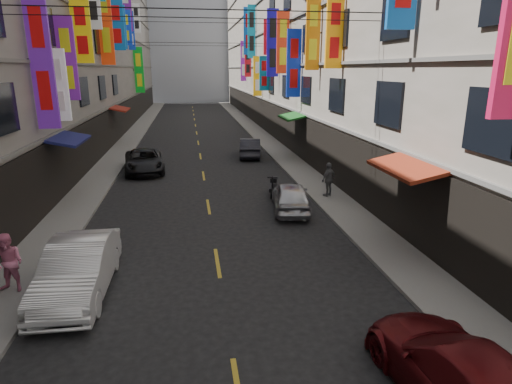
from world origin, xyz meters
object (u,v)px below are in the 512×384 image
object	(u,v)px
car_left_far	(144,161)
pedestrian_rfar	(329,179)
car_left_mid	(78,269)
pedestrian_lfar	(9,263)
scooter_far_right	(273,186)
car_right_mid	(291,197)
car_right_near	(466,380)
car_right_far	(250,148)

from	to	relation	value
car_left_far	pedestrian_rfar	bearing A→B (deg)	-43.90
car_left_mid	pedestrian_lfar	xyz separation A→B (m)	(-1.85, 0.21, 0.21)
scooter_far_right	car_left_mid	size ratio (longest dim) A/B	0.38
car_left_far	pedestrian_lfar	world-z (taller)	pedestrian_lfar
car_right_mid	car_left_mid	bearing A→B (deg)	47.79
car_left_far	car_right_near	size ratio (longest dim) A/B	0.99
car_left_far	pedestrian_lfar	bearing A→B (deg)	-105.39
pedestrian_lfar	car_right_mid	bearing A→B (deg)	48.99
car_right_far	car_left_far	bearing A→B (deg)	35.24
scooter_far_right	car_right_mid	distance (m)	2.59
car_right_near	car_right_far	world-z (taller)	car_right_near
pedestrian_lfar	pedestrian_rfar	size ratio (longest dim) A/B	1.02
car_right_far	pedestrian_lfar	xyz separation A→B (m)	(-9.35, -18.40, 0.29)
car_right_mid	pedestrian_rfar	xyz separation A→B (m)	(2.28, 1.63, 0.29)
scooter_far_right	pedestrian_rfar	world-z (taller)	pedestrian_rfar
car_left_far	car_right_mid	world-z (taller)	car_left_far
car_right_near	pedestrian_lfar	xyz separation A→B (m)	(-9.80, 5.90, 0.25)
car_left_mid	car_left_far	world-z (taller)	car_left_mid
car_right_mid	pedestrian_lfar	world-z (taller)	pedestrian_lfar
car_left_far	pedestrian_rfar	xyz separation A→B (m)	(9.43, -7.15, 0.27)
car_right_far	car_left_mid	bearing A→B (deg)	76.36
car_left_far	car_right_far	distance (m)	7.97
car_left_mid	car_left_far	xyz separation A→B (m)	(0.40, 15.00, -0.07)
scooter_far_right	pedestrian_rfar	distance (m)	2.77
car_left_mid	car_right_far	xyz separation A→B (m)	(7.51, 18.61, -0.08)
car_right_mid	pedestrian_lfar	bearing A→B (deg)	40.91
car_right_mid	scooter_far_right	bearing A→B (deg)	-75.64
car_right_near	car_left_mid	bearing A→B (deg)	-38.43
pedestrian_rfar	car_left_mid	bearing A→B (deg)	4.30
scooter_far_right	car_left_mid	world-z (taller)	car_left_mid
scooter_far_right	car_left_far	bearing A→B (deg)	-25.99
car_right_far	pedestrian_rfar	distance (m)	11.00
scooter_far_right	pedestrian_lfar	size ratio (longest dim) A/B	1.04
car_right_far	scooter_far_right	bearing A→B (deg)	97.02
scooter_far_right	car_right_far	size ratio (longest dim) A/B	0.43
car_left_far	car_right_far	size ratio (longest dim) A/B	1.20
car_left_far	car_right_mid	xyz separation A→B (m)	(7.15, -8.77, -0.02)
car_left_mid	car_right_mid	distance (m)	9.79
scooter_far_right	car_left_mid	bearing A→B (deg)	66.45
car_right_near	car_right_mid	distance (m)	11.92
car_right_mid	car_right_far	bearing A→B (deg)	-81.49
car_left_far	car_right_far	bearing A→B (deg)	20.16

